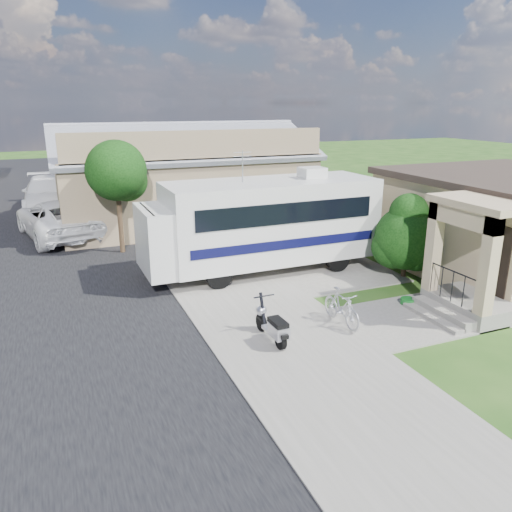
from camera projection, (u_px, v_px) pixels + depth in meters
name	position (u px, v px, depth m)	size (l,w,h in m)	color
ground	(306.00, 322.00, 14.10)	(120.00, 120.00, 0.00)	#1B4011
street_slab	(26.00, 256.00, 20.20)	(9.00, 80.00, 0.02)	black
sidewalk_slab	(183.00, 239.00, 22.56)	(4.00, 80.00, 0.06)	slate
driveway_slab	(285.00, 268.00, 18.62)	(7.00, 6.00, 0.05)	slate
walk_slab	(415.00, 318.00, 14.30)	(4.00, 3.00, 0.05)	slate
house	(506.00, 223.00, 18.08)	(9.47, 7.80, 3.54)	#96845F
warehouse	(181.00, 182.00, 25.86)	(12.50, 8.40, 5.04)	#806C50
street_tree_a	(119.00, 173.00, 19.80)	(2.44, 2.40, 4.58)	black
street_tree_b	(95.00, 149.00, 28.59)	(2.44, 2.40, 4.73)	black
street_tree_c	(83.00, 143.00, 36.63)	(2.44, 2.40, 4.42)	black
motorhome	(263.00, 221.00, 17.85)	(8.50, 2.86, 4.34)	beige
shrub	(407.00, 235.00, 17.35)	(2.45, 2.34, 3.01)	black
scooter	(273.00, 326.00, 12.71)	(0.58, 1.65, 1.09)	black
bicycle	(341.00, 309.00, 13.70)	(0.47, 1.66, 1.00)	#B0B0B8
pickup_truck	(59.00, 219.00, 22.80)	(2.88, 6.25, 1.74)	white
van	(48.00, 194.00, 28.62)	(2.64, 6.49, 1.88)	white
garden_hose	(407.00, 302.00, 15.23)	(0.43, 0.43, 0.20)	#125E1D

